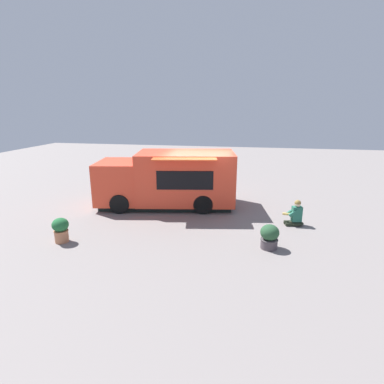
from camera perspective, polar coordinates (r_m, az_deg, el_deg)
name	(u,v)px	position (r m, az deg, el deg)	size (l,w,h in m)	color
ground_plane	(199,206)	(12.59, 1.24, -2.70)	(40.00, 40.00, 0.00)	gray
food_truck	(169,180)	(12.48, -4.32, 2.19)	(3.30, 5.72, 2.21)	#EC442A
person_customer	(296,215)	(11.12, 18.68, -4.15)	(0.53, 0.77, 0.90)	black
planter_flowering_near	(269,236)	(9.12, 14.20, -7.97)	(0.53, 0.53, 0.71)	#4D4249
planter_flowering_far	(61,229)	(10.03, -23.20, -6.34)	(0.48, 0.48, 0.75)	#B4724E
trash_bin	(144,171)	(17.50, -8.96, 3.86)	(0.53, 0.53, 0.91)	#255433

